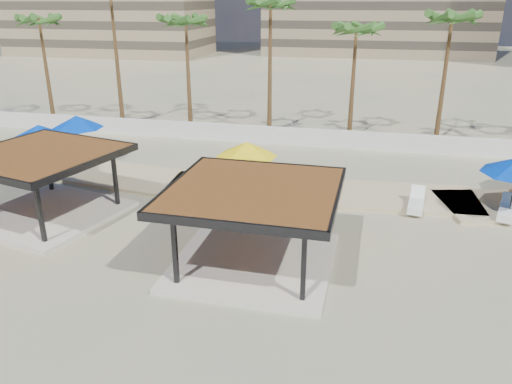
% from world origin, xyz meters
% --- Properties ---
extents(ground, '(200.00, 200.00, 0.00)m').
position_xyz_m(ground, '(0.00, 0.00, 0.00)').
color(ground, tan).
rests_on(ground, ground).
extents(promenade, '(44.45, 7.97, 0.24)m').
position_xyz_m(promenade, '(2.00, 7.67, 0.06)').
color(promenade, '#C6B284').
rests_on(promenade, ground).
extents(boundary_wall, '(56.00, 0.30, 1.20)m').
position_xyz_m(boundary_wall, '(0.00, 16.00, 0.60)').
color(boundary_wall, silver).
rests_on(boundary_wall, ground).
extents(pavilion_central, '(6.29, 6.29, 3.14)m').
position_xyz_m(pavilion_central, '(0.44, -0.85, 1.88)').
color(pavilion_central, beige).
rests_on(pavilion_central, ground).
extents(pavilion_west, '(7.44, 7.44, 3.13)m').
position_xyz_m(pavilion_west, '(-9.98, 1.40, 1.87)').
color(pavilion_west, beige).
rests_on(pavilion_west, ground).
extents(umbrella_a, '(3.89, 3.89, 2.78)m').
position_xyz_m(umbrella_a, '(-12.85, 9.00, 2.57)').
color(umbrella_a, beige).
rests_on(umbrella_a, promenade).
extents(umbrella_b, '(3.86, 3.86, 2.74)m').
position_xyz_m(umbrella_b, '(-1.48, 5.80, 2.53)').
color(umbrella_b, beige).
rests_on(umbrella_b, promenade).
extents(umbrella_f, '(3.38, 3.38, 2.97)m').
position_xyz_m(umbrella_f, '(-13.12, 5.80, 2.73)').
color(umbrella_f, beige).
rests_on(umbrella_f, promenade).
extents(lounger_a, '(0.91, 2.27, 0.84)m').
position_xyz_m(lounger_a, '(-13.15, 7.13, 0.38)').
color(lounger_a, white).
rests_on(lounger_a, promenade).
extents(lounger_b, '(1.24, 2.21, 0.80)m').
position_xyz_m(lounger_b, '(10.87, 5.85, 0.37)').
color(lounger_b, white).
rests_on(lounger_b, promenade).
extents(lounger_c, '(0.93, 2.16, 0.79)m').
position_xyz_m(lounger_c, '(6.85, 5.85, 0.37)').
color(lounger_c, white).
rests_on(lounger_c, promenade).
extents(palm_a, '(3.00, 3.00, 8.77)m').
position_xyz_m(palm_a, '(-21.00, 18.30, 7.64)').
color(palm_a, brown).
rests_on(palm_a, ground).
extents(palm_c, '(3.00, 3.00, 8.83)m').
position_xyz_m(palm_c, '(-9.00, 18.10, 7.69)').
color(palm_c, brown).
rests_on(palm_c, ground).
extents(palm_d, '(3.00, 3.00, 9.99)m').
position_xyz_m(palm_d, '(-3.00, 18.90, 8.78)').
color(palm_d, brown).
rests_on(palm_d, ground).
extents(palm_e, '(3.00, 3.00, 8.42)m').
position_xyz_m(palm_e, '(3.00, 18.40, 7.31)').
color(palm_e, brown).
rests_on(palm_e, ground).
extents(palm_f, '(3.00, 3.00, 9.19)m').
position_xyz_m(palm_f, '(9.00, 18.60, 8.04)').
color(palm_f, brown).
rests_on(palm_f, ground).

